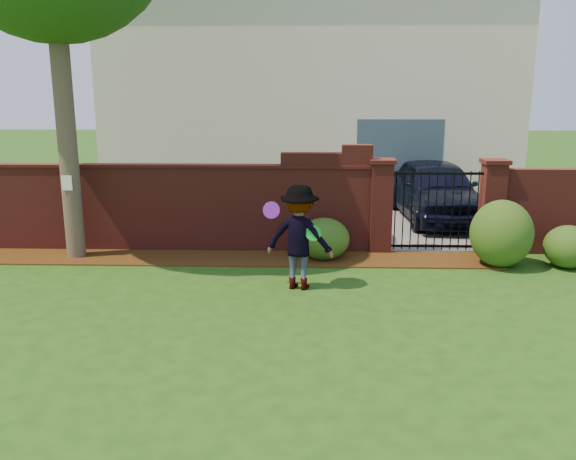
{
  "coord_description": "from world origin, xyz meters",
  "views": [
    {
      "loc": [
        0.91,
        -7.83,
        3.24
      ],
      "look_at": [
        0.62,
        1.4,
        1.05
      ],
      "focal_mm": 37.46,
      "sensor_mm": 36.0,
      "label": 1
    }
  ],
  "objects_px": {
    "car": "(438,191)",
    "frisbee_green": "(313,233)",
    "man": "(299,238)",
    "frisbee_purple": "(271,210)"
  },
  "relations": [
    {
      "from": "frisbee_green",
      "to": "car",
      "type": "bearing_deg",
      "value": 59.72
    },
    {
      "from": "man",
      "to": "car",
      "type": "bearing_deg",
      "value": -108.47
    },
    {
      "from": "car",
      "to": "man",
      "type": "height_order",
      "value": "man"
    },
    {
      "from": "car",
      "to": "frisbee_green",
      "type": "bearing_deg",
      "value": -123.39
    },
    {
      "from": "man",
      "to": "frisbee_purple",
      "type": "xyz_separation_m",
      "value": [
        -0.44,
        0.0,
        0.46
      ]
    },
    {
      "from": "man",
      "to": "frisbee_green",
      "type": "xyz_separation_m",
      "value": [
        0.24,
        -0.15,
        0.12
      ]
    },
    {
      "from": "car",
      "to": "frisbee_green",
      "type": "distance_m",
      "value": 6.23
    },
    {
      "from": "frisbee_purple",
      "to": "man",
      "type": "bearing_deg",
      "value": -0.45
    },
    {
      "from": "frisbee_purple",
      "to": "frisbee_green",
      "type": "height_order",
      "value": "frisbee_purple"
    },
    {
      "from": "car",
      "to": "frisbee_green",
      "type": "xyz_separation_m",
      "value": [
        -3.14,
        -5.37,
        0.22
      ]
    }
  ]
}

